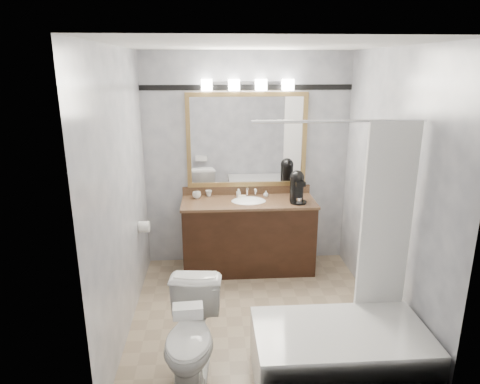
{
  "coord_description": "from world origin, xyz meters",
  "views": [
    {
      "loc": [
        -0.41,
        -3.62,
        2.35
      ],
      "look_at": [
        -0.14,
        0.35,
        1.16
      ],
      "focal_mm": 32.0,
      "sensor_mm": 36.0,
      "label": 1
    }
  ],
  "objects": [
    {
      "name": "room",
      "position": [
        0.0,
        0.0,
        1.25
      ],
      "size": [
        2.42,
        2.62,
        2.52
      ],
      "color": "#9D876A",
      "rests_on": "ground"
    },
    {
      "name": "vanity",
      "position": [
        0.0,
        1.02,
        0.44
      ],
      "size": [
        1.53,
        0.58,
        0.97
      ],
      "color": "black",
      "rests_on": "ground"
    },
    {
      "name": "mirror",
      "position": [
        0.0,
        1.28,
        1.5
      ],
      "size": [
        1.4,
        0.04,
        1.1
      ],
      "color": "tan",
      "rests_on": "room"
    },
    {
      "name": "vanity_light_bar",
      "position": [
        0.0,
        1.23,
        2.13
      ],
      "size": [
        1.02,
        0.14,
        0.12
      ],
      "color": "silver",
      "rests_on": "room"
    },
    {
      "name": "accent_stripe",
      "position": [
        0.0,
        1.29,
        2.1
      ],
      "size": [
        2.4,
        0.01,
        0.06
      ],
      "primitive_type": "cube",
      "color": "black",
      "rests_on": "room"
    },
    {
      "name": "bathtub",
      "position": [
        0.55,
        -0.9,
        0.28
      ],
      "size": [
        1.3,
        0.75,
        1.96
      ],
      "color": "white",
      "rests_on": "ground"
    },
    {
      "name": "tp_roll",
      "position": [
        -1.14,
        0.66,
        0.7
      ],
      "size": [
        0.11,
        0.12,
        0.12
      ],
      "primitive_type": "cylinder",
      "rotation": [
        0.0,
        1.57,
        0.0
      ],
      "color": "white",
      "rests_on": "room"
    },
    {
      "name": "toilet",
      "position": [
        -0.59,
        -0.82,
        0.37
      ],
      "size": [
        0.48,
        0.76,
        0.74
      ],
      "primitive_type": "imported",
      "rotation": [
        0.0,
        0.0,
        -0.09
      ],
      "color": "white",
      "rests_on": "ground"
    },
    {
      "name": "tissue_box",
      "position": [
        -0.59,
        -1.12,
        0.78
      ],
      "size": [
        0.2,
        0.12,
        0.08
      ],
      "primitive_type": "cube",
      "rotation": [
        0.0,
        0.0,
        0.06
      ],
      "color": "white",
      "rests_on": "toilet"
    },
    {
      "name": "coffee_maker",
      "position": [
        0.54,
        0.95,
        1.04
      ],
      "size": [
        0.19,
        0.24,
        0.36
      ],
      "rotation": [
        0.0,
        0.0,
        0.17
      ],
      "color": "black",
      "rests_on": "vanity"
    },
    {
      "name": "cup_left",
      "position": [
        -0.59,
        1.15,
        0.89
      ],
      "size": [
        0.13,
        0.13,
        0.08
      ],
      "primitive_type": "imported",
      "rotation": [
        0.0,
        0.0,
        0.42
      ],
      "color": "white",
      "rests_on": "vanity"
    },
    {
      "name": "cup_right",
      "position": [
        -0.45,
        1.23,
        0.88
      ],
      "size": [
        0.09,
        0.09,
        0.07
      ],
      "primitive_type": "imported",
      "rotation": [
        0.0,
        0.0,
        0.16
      ],
      "color": "white",
      "rests_on": "vanity"
    },
    {
      "name": "soap_bottle_a",
      "position": [
        -0.11,
        1.18,
        0.9
      ],
      "size": [
        0.05,
        0.06,
        0.09
      ],
      "primitive_type": "imported",
      "rotation": [
        0.0,
        0.0,
        0.37
      ],
      "color": "white",
      "rests_on": "vanity"
    },
    {
      "name": "soap_bottle_b",
      "position": [
        0.22,
        1.16,
        0.89
      ],
      "size": [
        0.08,
        0.08,
        0.07
      ],
      "primitive_type": "imported",
      "rotation": [
        0.0,
        0.0,
        0.44
      ],
      "color": "white",
      "rests_on": "vanity"
    },
    {
      "name": "soap_bar",
      "position": [
        -0.07,
        1.13,
        0.86
      ],
      "size": [
        0.09,
        0.07,
        0.03
      ],
      "primitive_type": "cube",
      "rotation": [
        0.0,
        0.0,
        -0.15
      ],
      "color": "beige",
      "rests_on": "vanity"
    }
  ]
}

